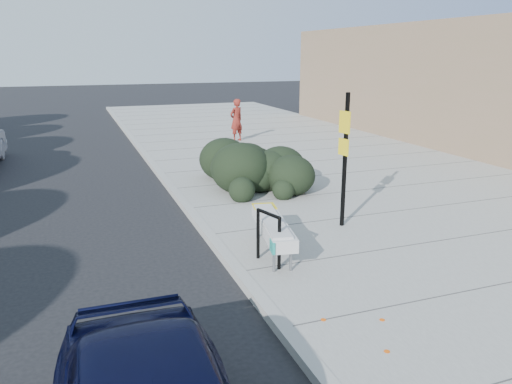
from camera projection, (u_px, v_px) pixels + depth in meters
ground at (240, 279)px, 8.89m from camera, size 120.00×120.00×0.00m
sidewalk_near at (361, 182)px, 15.26m from camera, size 11.20×50.00×0.15m
curb_near at (181, 200)px, 13.38m from camera, size 0.22×50.00×0.17m
bench at (273, 226)px, 9.54m from camera, size 0.89×2.30×0.68m
bike_rack at (268, 233)px, 9.04m from camera, size 0.24×0.66×0.99m
sign_post at (345, 153)px, 10.77m from camera, size 0.14×0.34×2.95m
hedge at (252, 158)px, 14.75m from camera, size 2.72×4.30×1.50m
pedestrian at (236, 120)px, 21.82m from camera, size 0.79×0.67×1.84m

